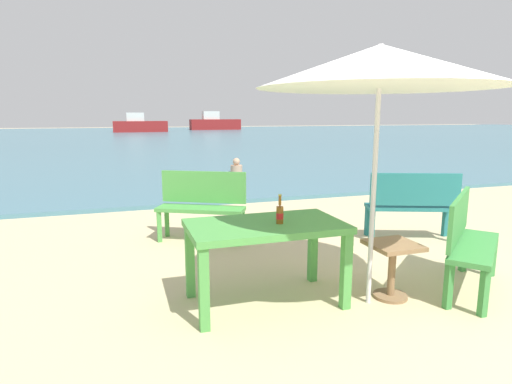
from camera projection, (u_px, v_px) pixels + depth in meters
ground_plane at (433, 313)px, 3.71m from camera, size 120.00×120.00×0.00m
sea_water at (154, 137)px, 31.76m from camera, size 120.00×50.00×0.08m
picnic_table_green at (266, 235)px, 3.82m from camera, size 1.40×0.80×0.76m
beer_bottle_amber at (280, 213)px, 3.76m from camera, size 0.07×0.07×0.26m
patio_umbrella at (380, 67)px, 3.54m from camera, size 2.10×2.10×2.30m
side_table_wood at (392, 262)px, 3.97m from camera, size 0.44×0.44×0.54m
bench_teal_center at (412, 202)px, 5.79m from camera, size 1.25×0.76×0.95m
bench_green_left at (202, 202)px, 5.81m from camera, size 1.23×0.87×0.95m
bench_green_right at (467, 237)px, 4.12m from camera, size 1.15×1.05×0.95m
swimmer_person at (236, 167)px, 12.23m from camera, size 0.34×0.34×0.41m
boat_ferry at (140, 125)px, 40.68m from camera, size 5.08×1.38×1.85m
boat_barge at (215, 123)px, 47.05m from camera, size 5.57×1.52×2.02m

